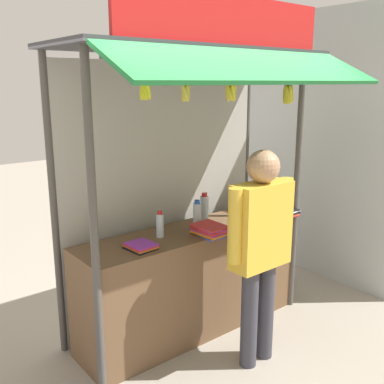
{
  "coord_description": "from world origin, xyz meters",
  "views": [
    {
      "loc": [
        -2.38,
        -2.96,
        2.26
      ],
      "look_at": [
        0.0,
        0.0,
        1.32
      ],
      "focal_mm": 41.85,
      "sensor_mm": 36.0,
      "label": 1
    }
  ],
  "objects_px": {
    "water_bottle_far_left": "(160,225)",
    "banana_bunch_rightmost": "(231,92)",
    "magazine_stack_mid_left": "(282,211)",
    "magazine_stack_front_right": "(211,230)",
    "banana_bunch_inner_left": "(145,89)",
    "magazine_stack_right": "(263,217)",
    "water_bottle_left": "(259,196)",
    "water_bottle_back_right": "(197,215)",
    "banana_bunch_inner_right": "(186,92)",
    "water_bottle_center": "(250,202)",
    "water_bottle_back_left": "(204,208)",
    "vendor_person": "(260,239)",
    "banana_bunch_leftmost": "(288,94)",
    "magazine_stack_far_right": "(141,246)"
  },
  "relations": [
    {
      "from": "magazine_stack_far_right",
      "to": "magazine_stack_right",
      "type": "relative_size",
      "value": 0.98
    },
    {
      "from": "banana_bunch_rightmost",
      "to": "vendor_person",
      "type": "height_order",
      "value": "banana_bunch_rightmost"
    },
    {
      "from": "magazine_stack_far_right",
      "to": "banana_bunch_inner_left",
      "type": "distance_m",
      "value": 1.26
    },
    {
      "from": "magazine_stack_front_right",
      "to": "banana_bunch_inner_left",
      "type": "bearing_deg",
      "value": -166.36
    },
    {
      "from": "water_bottle_far_left",
      "to": "magazine_stack_mid_left",
      "type": "xyz_separation_m",
      "value": [
        1.34,
        -0.21,
        -0.07
      ]
    },
    {
      "from": "banana_bunch_inner_left",
      "to": "banana_bunch_leftmost",
      "type": "height_order",
      "value": "same"
    },
    {
      "from": "water_bottle_back_left",
      "to": "vendor_person",
      "type": "relative_size",
      "value": 0.16
    },
    {
      "from": "water_bottle_left",
      "to": "banana_bunch_inner_left",
      "type": "xyz_separation_m",
      "value": [
        -1.68,
        -0.47,
        1.1
      ]
    },
    {
      "from": "water_bottle_left",
      "to": "banana_bunch_inner_left",
      "type": "height_order",
      "value": "banana_bunch_inner_left"
    },
    {
      "from": "magazine_stack_front_right",
      "to": "banana_bunch_leftmost",
      "type": "distance_m",
      "value": 1.36
    },
    {
      "from": "water_bottle_far_left",
      "to": "water_bottle_back_right",
      "type": "xyz_separation_m",
      "value": [
        0.4,
        -0.01,
        0.02
      ]
    },
    {
      "from": "water_bottle_far_left",
      "to": "vendor_person",
      "type": "bearing_deg",
      "value": -60.81
    },
    {
      "from": "magazine_stack_right",
      "to": "banana_bunch_leftmost",
      "type": "xyz_separation_m",
      "value": [
        0.05,
        -0.18,
        1.15
      ]
    },
    {
      "from": "banana_bunch_leftmost",
      "to": "water_bottle_back_left",
      "type": "bearing_deg",
      "value": 135.53
    },
    {
      "from": "magazine_stack_right",
      "to": "vendor_person",
      "type": "bearing_deg",
      "value": -139.28
    },
    {
      "from": "water_bottle_left",
      "to": "magazine_stack_front_right",
      "type": "relative_size",
      "value": 0.95
    },
    {
      "from": "banana_bunch_leftmost",
      "to": "water_bottle_center",
      "type": "bearing_deg",
      "value": 85.66
    },
    {
      "from": "water_bottle_left",
      "to": "magazine_stack_front_right",
      "type": "distance_m",
      "value": 0.97
    },
    {
      "from": "water_bottle_far_left",
      "to": "banana_bunch_rightmost",
      "type": "height_order",
      "value": "banana_bunch_rightmost"
    },
    {
      "from": "water_bottle_back_left",
      "to": "water_bottle_center",
      "type": "height_order",
      "value": "water_bottle_back_left"
    },
    {
      "from": "water_bottle_far_left",
      "to": "vendor_person",
      "type": "height_order",
      "value": "vendor_person"
    },
    {
      "from": "water_bottle_center",
      "to": "water_bottle_left",
      "type": "bearing_deg",
      "value": 9.08
    },
    {
      "from": "magazine_stack_right",
      "to": "banana_bunch_inner_right",
      "type": "distance_m",
      "value": 1.61
    },
    {
      "from": "magazine_stack_front_right",
      "to": "banana_bunch_leftmost",
      "type": "relative_size",
      "value": 1.0
    },
    {
      "from": "water_bottle_back_left",
      "to": "water_bottle_back_right",
      "type": "xyz_separation_m",
      "value": [
        -0.18,
        -0.11,
        -0.01
      ]
    },
    {
      "from": "magazine_stack_front_right",
      "to": "banana_bunch_inner_right",
      "type": "relative_size",
      "value": 1.18
    },
    {
      "from": "magazine_stack_front_right",
      "to": "magazine_stack_far_right",
      "type": "distance_m",
      "value": 0.66
    },
    {
      "from": "magazine_stack_far_right",
      "to": "magazine_stack_mid_left",
      "type": "bearing_deg",
      "value": -2.88
    },
    {
      "from": "water_bottle_far_left",
      "to": "magazine_stack_mid_left",
      "type": "height_order",
      "value": "water_bottle_far_left"
    },
    {
      "from": "banana_bunch_leftmost",
      "to": "banana_bunch_inner_right",
      "type": "bearing_deg",
      "value": 179.95
    },
    {
      "from": "magazine_stack_right",
      "to": "water_bottle_left",
      "type": "bearing_deg",
      "value": 48.61
    },
    {
      "from": "water_bottle_back_right",
      "to": "banana_bunch_inner_right",
      "type": "distance_m",
      "value": 1.24
    },
    {
      "from": "magazine_stack_mid_left",
      "to": "vendor_person",
      "type": "relative_size",
      "value": 0.18
    },
    {
      "from": "water_bottle_left",
      "to": "banana_bunch_inner_left",
      "type": "distance_m",
      "value": 2.06
    },
    {
      "from": "water_bottle_far_left",
      "to": "vendor_person",
      "type": "distance_m",
      "value": 0.87
    },
    {
      "from": "water_bottle_center",
      "to": "water_bottle_far_left",
      "type": "bearing_deg",
      "value": -178.33
    },
    {
      "from": "magazine_stack_right",
      "to": "magazine_stack_mid_left",
      "type": "bearing_deg",
      "value": 3.21
    },
    {
      "from": "water_bottle_far_left",
      "to": "magazine_stack_far_right",
      "type": "xyz_separation_m",
      "value": [
        -0.28,
        -0.13,
        -0.09
      ]
    },
    {
      "from": "banana_bunch_inner_left",
      "to": "water_bottle_center",
      "type": "bearing_deg",
      "value": 16.44
    },
    {
      "from": "magazine_stack_far_right",
      "to": "magazine_stack_right",
      "type": "xyz_separation_m",
      "value": [
        1.32,
        -0.1,
        0.02
      ]
    },
    {
      "from": "water_bottle_far_left",
      "to": "banana_bunch_rightmost",
      "type": "relative_size",
      "value": 0.8
    },
    {
      "from": "water_bottle_center",
      "to": "banana_bunch_inner_right",
      "type": "relative_size",
      "value": 0.9
    },
    {
      "from": "water_bottle_far_left",
      "to": "water_bottle_left",
      "type": "distance_m",
      "value": 1.29
    },
    {
      "from": "water_bottle_left",
      "to": "banana_bunch_inner_right",
      "type": "height_order",
      "value": "banana_bunch_inner_right"
    },
    {
      "from": "banana_bunch_inner_left",
      "to": "magazine_stack_front_right",
      "type": "bearing_deg",
      "value": 13.64
    },
    {
      "from": "magazine_stack_front_right",
      "to": "banana_bunch_rightmost",
      "type": "height_order",
      "value": "banana_bunch_rightmost"
    },
    {
      "from": "water_bottle_far_left",
      "to": "banana_bunch_rightmost",
      "type": "xyz_separation_m",
      "value": [
        0.4,
        -0.41,
        1.1
      ]
    },
    {
      "from": "water_bottle_center",
      "to": "vendor_person",
      "type": "xyz_separation_m",
      "value": [
        -0.7,
        -0.79,
        -0.02
      ]
    },
    {
      "from": "water_bottle_far_left",
      "to": "magazine_stack_front_right",
      "type": "relative_size",
      "value": 0.7
    },
    {
      "from": "water_bottle_back_left",
      "to": "vendor_person",
      "type": "xyz_separation_m",
      "value": [
        -0.15,
        -0.85,
        -0.04
      ]
    }
  ]
}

